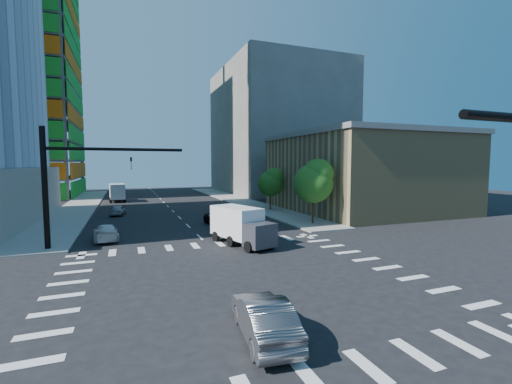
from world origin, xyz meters
name	(u,v)px	position (x,y,z in m)	size (l,w,h in m)	color
ground	(244,280)	(0.00, 0.00, 0.00)	(160.00, 160.00, 0.00)	black
road_markings	(244,280)	(0.00, 0.00, 0.01)	(20.00, 20.00, 0.01)	silver
sidewalk_ne	(237,200)	(12.50, 40.00, 0.07)	(5.00, 60.00, 0.15)	gray
sidewalk_nw	(80,206)	(-12.50, 40.00, 0.07)	(5.00, 60.00, 0.15)	gray
construction_building	(1,68)	(-27.41, 61.93, 24.61)	(25.16, 34.50, 70.60)	slate
commercial_building	(362,172)	(25.00, 22.00, 5.31)	(20.50, 22.50, 10.60)	tan
bg_building_ne	(277,131)	(27.00, 55.00, 14.00)	(24.00, 30.00, 28.00)	slate
signal_mast_nw	(68,176)	(-10.00, 11.50, 5.49)	(10.20, 0.40, 9.00)	black
tree_south	(315,181)	(12.63, 13.90, 4.69)	(4.16, 4.16, 6.82)	#382316
tree_north	(272,182)	(12.93, 25.90, 3.99)	(3.54, 3.52, 5.78)	#382316
car_nb_far	(222,218)	(3.34, 17.03, 0.76)	(2.52, 5.47, 1.52)	black
car_sb_near	(106,232)	(-7.62, 13.64, 0.67)	(1.88, 4.63, 1.34)	silver
car_sb_mid	(118,210)	(-6.93, 28.66, 0.65)	(1.53, 3.80, 1.29)	gray
car_sb_cross	(264,317)	(-1.36, -6.14, 0.76)	(1.62, 4.64, 1.53)	#535459
box_truck_near	(243,229)	(2.61, 7.87, 1.31)	(3.93, 6.08, 2.95)	black
box_truck_far	(117,193)	(-7.39, 46.28, 1.36)	(2.91, 6.01, 3.07)	black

